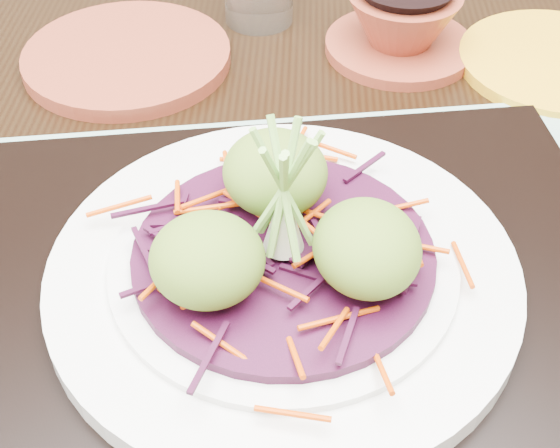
{
  "coord_description": "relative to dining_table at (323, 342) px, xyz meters",
  "views": [
    {
      "loc": [
        -0.08,
        -0.34,
        1.17
      ],
      "look_at": [
        -0.05,
        0.01,
        0.85
      ],
      "focal_mm": 50.0,
      "sensor_mm": 36.0,
      "label": 1
    }
  ],
  "objects": [
    {
      "name": "dining_table",
      "position": [
        0.0,
        0.0,
        0.0
      ],
      "size": [
        1.37,
        1.01,
        0.79
      ],
      "rotation": [
        0.0,
        0.0,
        -0.14
      ],
      "color": "black",
      "rests_on": "ground"
    },
    {
      "name": "placemat",
      "position": [
        -0.04,
        -0.05,
        0.11
      ],
      "size": [
        0.52,
        0.41,
        0.0
      ],
      "primitive_type": "cube",
      "rotation": [
        0.0,
        0.0,
        0.02
      ],
      "color": "gray",
      "rests_on": "dining_table"
    },
    {
      "name": "serving_tray",
      "position": [
        -0.04,
        -0.05,
        0.12
      ],
      "size": [
        0.45,
        0.34,
        0.02
      ],
      "primitive_type": "cube",
      "rotation": [
        0.0,
        0.0,
        0.02
      ],
      "color": "black",
      "rests_on": "placemat"
    },
    {
      "name": "white_plate",
      "position": [
        -0.04,
        -0.05,
        0.14
      ],
      "size": [
        0.29,
        0.29,
        0.02
      ],
      "color": "silver",
      "rests_on": "serving_tray"
    },
    {
      "name": "cabbage_bed",
      "position": [
        -0.04,
        -0.05,
        0.15
      ],
      "size": [
        0.18,
        0.18,
        0.01
      ],
      "primitive_type": "cylinder",
      "color": "#390B25",
      "rests_on": "white_plate"
    },
    {
      "name": "carrot_julienne",
      "position": [
        -0.04,
        -0.05,
        0.16
      ],
      "size": [
        0.22,
        0.22,
        0.01
      ],
      "primitive_type": null,
      "color": "#C63E03",
      "rests_on": "cabbage_bed"
    },
    {
      "name": "guacamole_scoops",
      "position": [
        -0.04,
        -0.05,
        0.18
      ],
      "size": [
        0.16,
        0.14,
        0.05
      ],
      "color": "#5D7523",
      "rests_on": "cabbage_bed"
    },
    {
      "name": "scallion_garnish",
      "position": [
        -0.04,
        -0.05,
        0.2
      ],
      "size": [
        0.07,
        0.07,
        0.1
      ],
      "primitive_type": null,
      "color": "#74AE45",
      "rests_on": "cabbage_bed"
    },
    {
      "name": "terracotta_side_plate",
      "position": [
        -0.15,
        0.26,
        0.11
      ],
      "size": [
        0.23,
        0.23,
        0.01
      ],
      "primitive_type": "cylinder",
      "rotation": [
        0.0,
        0.0,
        -0.26
      ],
      "color": "maroon",
      "rests_on": "dining_table"
    },
    {
      "name": "terracotta_bowl_set",
      "position": [
        0.1,
        0.25,
        0.13
      ],
      "size": [
        0.17,
        0.17,
        0.06
      ],
      "rotation": [
        0.0,
        0.0,
        0.25
      ],
      "color": "maroon",
      "rests_on": "dining_table"
    },
    {
      "name": "yellow_plate",
      "position": [
        0.24,
        0.21,
        0.11
      ],
      "size": [
        0.22,
        0.22,
        0.01
      ],
      "primitive_type": "cylinder",
      "rotation": [
        0.0,
        0.0,
        -0.25
      ],
      "color": "gold",
      "rests_on": "dining_table"
    }
  ]
}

